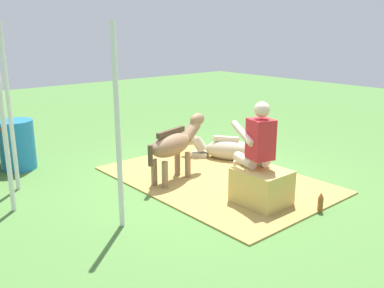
# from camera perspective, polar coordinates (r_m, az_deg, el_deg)

# --- Properties ---
(ground_plane) EXTENTS (24.00, 24.00, 0.00)m
(ground_plane) POSITION_cam_1_polar(r_m,az_deg,el_deg) (6.40, 2.21, -5.08)
(ground_plane) COLOR #4C7A38
(hay_patch) EXTENTS (3.39, 2.27, 0.02)m
(hay_patch) POSITION_cam_1_polar(r_m,az_deg,el_deg) (6.45, 3.23, -4.82)
(hay_patch) COLOR #AD8C47
(hay_patch) RESTS_ON ground
(hay_bale) EXTENTS (0.66, 0.56, 0.48)m
(hay_bale) POSITION_cam_1_polar(r_m,az_deg,el_deg) (5.58, 9.39, -5.79)
(hay_bale) COLOR tan
(hay_bale) RESTS_ON ground
(person_seated) EXTENTS (0.72, 0.54, 1.36)m
(person_seated) POSITION_cam_1_polar(r_m,az_deg,el_deg) (5.54, 8.59, -0.32)
(person_seated) COLOR beige
(person_seated) RESTS_ON ground
(pony_standing) EXTENTS (0.54, 1.32, 0.95)m
(pony_standing) POSITION_cam_1_polar(r_m,az_deg,el_deg) (6.25, -2.35, 0.02)
(pony_standing) COLOR #8C6B4C
(pony_standing) RESTS_ON ground
(pony_lying) EXTENTS (1.26, 0.97, 0.42)m
(pony_lying) POSITION_cam_1_polar(r_m,az_deg,el_deg) (7.40, 4.47, -0.70)
(pony_lying) COLOR tan
(pony_lying) RESTS_ON ground
(soda_bottle) EXTENTS (0.07, 0.07, 0.26)m
(soda_bottle) POSITION_cam_1_polar(r_m,az_deg,el_deg) (5.57, 17.02, -7.61)
(soda_bottle) COLOR brown
(soda_bottle) RESTS_ON ground
(water_barrel) EXTENTS (0.56, 0.56, 0.81)m
(water_barrel) POSITION_cam_1_polar(r_m,az_deg,el_deg) (7.42, -22.61, -0.10)
(water_barrel) COLOR #1E72B2
(water_barrel) RESTS_ON ground
(tent_pole_left) EXTENTS (0.06, 0.06, 2.32)m
(tent_pole_left) POSITION_cam_1_polar(r_m,az_deg,el_deg) (4.71, -10.03, 1.96)
(tent_pole_left) COLOR silver
(tent_pole_left) RESTS_ON ground
(tent_pole_right) EXTENTS (0.06, 0.06, 2.32)m
(tent_pole_right) POSITION_cam_1_polar(r_m,az_deg,el_deg) (6.30, -23.51, 4.30)
(tent_pole_right) COLOR silver
(tent_pole_right) RESTS_ON ground
(tent_pole_mid) EXTENTS (0.06, 0.06, 2.32)m
(tent_pole_mid) POSITION_cam_1_polar(r_m,az_deg,el_deg) (5.54, -24.20, 2.84)
(tent_pole_mid) COLOR silver
(tent_pole_mid) RESTS_ON ground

